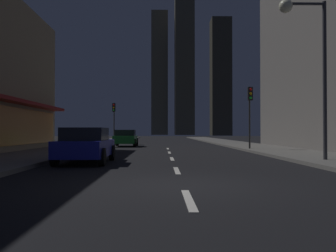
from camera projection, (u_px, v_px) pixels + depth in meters
ground_plane at (166, 144)px, 40.90m from camera, size 78.00×136.00×0.10m
sidewalk_right at (228, 143)px, 41.04m from camera, size 4.00×76.00×0.15m
sidewalk_left at (103, 143)px, 40.77m from camera, size 4.00×76.00×0.15m
lane_marking_center at (172, 159)px, 17.31m from camera, size 0.16×23.00×0.01m
skyscraper_distant_tall at (160, 73)px, 154.03m from camera, size 6.83×6.74×51.47m
skyscraper_distant_mid at (184, 56)px, 148.33m from camera, size 7.69×8.37×63.65m
skyscraper_distant_short at (221, 77)px, 123.73m from camera, size 6.59×6.82×39.27m
car_parked_near at (86, 145)px, 15.04m from camera, size 1.98×4.24×1.45m
car_parked_far at (126, 138)px, 32.01m from camera, size 1.98×4.24×1.45m
fire_hydrant_far_left at (104, 141)px, 34.52m from camera, size 0.42×0.30×0.65m
traffic_light_near_right at (250, 104)px, 24.84m from camera, size 0.32×0.48×4.20m
traffic_light_far_left at (114, 114)px, 38.93m from camera, size 0.32×0.48×4.20m
street_lamp_right at (305, 40)px, 15.08m from camera, size 1.96×0.56×6.58m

